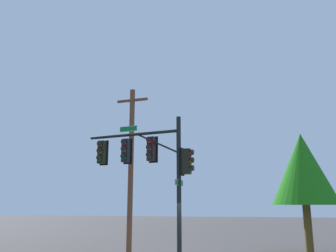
# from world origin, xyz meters

# --- Properties ---
(signal_pole_assembly) EXTENTS (5.27, 1.49, 6.30)m
(signal_pole_assembly) POSITION_xyz_m (1.45, -0.27, 4.40)
(signal_pole_assembly) COLOR black
(signal_pole_assembly) RESTS_ON ground_plane
(utility_pole) EXTENTS (1.80, 0.35, 8.66)m
(utility_pole) POSITION_xyz_m (3.05, -2.66, 4.47)
(utility_pole) COLOR brown
(utility_pole) RESTS_ON ground_plane
(tree_near) EXTENTS (3.42, 3.42, 6.22)m
(tree_near) POSITION_xyz_m (-5.92, -4.68, 4.30)
(tree_near) COLOR brown
(tree_near) RESTS_ON ground_plane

